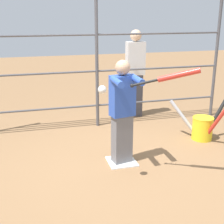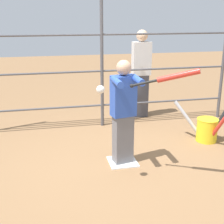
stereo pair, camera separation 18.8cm
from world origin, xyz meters
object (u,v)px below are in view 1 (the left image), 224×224
(batter, at_px, (123,110))
(bat_bucket, at_px, (203,127))
(baseball_bat_swinging, at_px, (173,76))
(bystander_behind_fence, at_px, (135,73))
(softball_in_flight, at_px, (102,90))

(batter, bearing_deg, bat_bucket, -162.75)
(batter, height_order, baseball_bat_swinging, baseball_bat_swinging)
(bat_bucket, bearing_deg, baseball_bat_swinging, 43.92)
(bystander_behind_fence, bearing_deg, bat_bucket, 115.12)
(baseball_bat_swinging, distance_m, softball_in_flight, 0.84)
(batter, xyz_separation_m, softball_in_flight, (0.42, 0.57, 0.45))
(baseball_bat_swinging, relative_size, bystander_behind_fence, 0.41)
(bystander_behind_fence, bearing_deg, batter, 66.49)
(bat_bucket, bearing_deg, bystander_behind_fence, -64.88)
(batter, relative_size, bat_bucket, 1.48)
(baseball_bat_swinging, relative_size, bat_bucket, 0.71)
(batter, xyz_separation_m, baseball_bat_swinging, (-0.41, 0.64, 0.57))
(batter, height_order, bystander_behind_fence, bystander_behind_fence)
(softball_in_flight, bearing_deg, baseball_bat_swinging, 175.34)
(baseball_bat_swinging, xyz_separation_m, bat_bucket, (-1.18, -1.13, -1.15))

